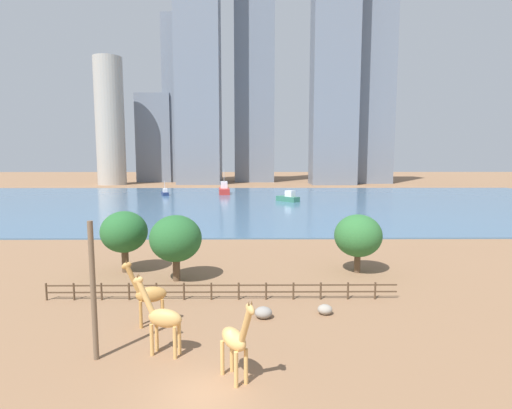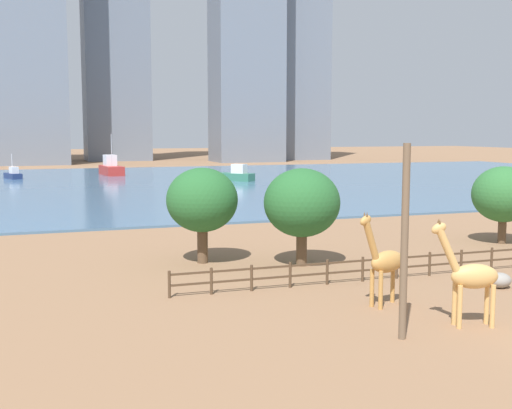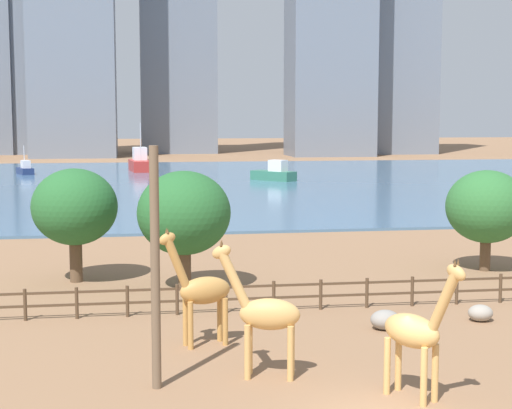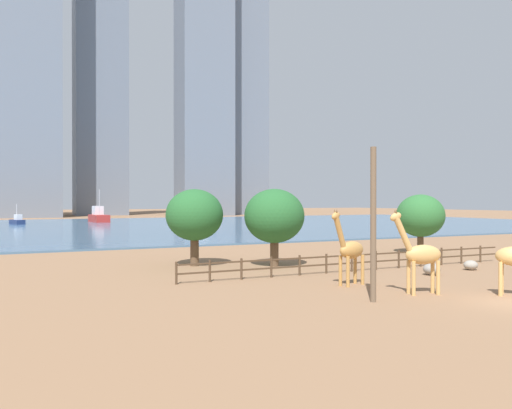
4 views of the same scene
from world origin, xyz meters
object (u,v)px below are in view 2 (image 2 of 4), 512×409
Objects in this scene: boat_tug at (236,175)px; giraffe_young at (385,262)px; boat_ferry at (111,168)px; giraffe_companion at (471,276)px; boat_sailboat at (13,175)px; boulder_near_fence at (500,280)px; tree_left_large at (202,200)px; tree_right_tall at (504,195)px; utility_pole at (405,243)px; tree_center_broad at (302,203)px.

giraffe_young is at bearing 126.42° from boat_tug.
giraffe_companion is at bearing -4.06° from boat_ferry.
boat_sailboat is (-16.05, -4.32, -0.52)m from boat_ferry.
boat_sailboat is at bearing 22.47° from boat_tug.
giraffe_companion is at bearing -138.96° from boulder_near_fence.
tree_left_large is at bearing -82.08° from giraffe_young.
boat_ferry is (-17.80, 78.61, -2.04)m from tree_right_tall.
boat_tug is at bearing 77.31° from utility_pole.
tree_right_tall is at bearing 49.54° from boulder_near_fence.
utility_pole reaches higher than tree_right_tall.
giraffe_companion is 93.96m from boat_ferry.
tree_right_tall is 0.66× the size of boat_ferry.
tree_center_broad is 0.97× the size of boat_tug.
utility_pole reaches higher than boulder_near_fence.
boulder_near_fence is at bearing 176.51° from boat_sailboat.
boat_ferry reaches higher than tree_right_tall.
boulder_near_fence is at bearing 30.76° from utility_pole.
giraffe_companion is 0.92× the size of boat_sailboat.
boat_sailboat reaches higher than boulder_near_fence.
boat_sailboat is at bearing -62.73° from giraffe_companion.
boat_sailboat is at bearing 100.08° from utility_pole.
tree_left_large reaches higher than giraffe_young.
boulder_near_fence is 0.20× the size of tree_left_large.
utility_pole is at bearing -6.13° from boat_ferry.
giraffe_young is 0.77× the size of tree_center_broad.
tree_center_broad is 1.20× the size of boat_sailboat.
boat_ferry is (-1.66, 90.17, -0.64)m from giraffe_young.
tree_right_tall is (17.84, 15.78, -0.25)m from utility_pole.
boulder_near_fence is (5.52, 4.80, -1.67)m from giraffe_companion.
boat_sailboat is (-12.44, 73.91, -2.86)m from tree_left_large.
giraffe_young is (-1.68, 3.72, -0.03)m from giraffe_companion.
boulder_near_fence is (8.91, 5.30, -3.29)m from utility_pole.
utility_pole is 1.55× the size of boat_sailboat.
boat_ferry is at bearing 95.68° from boulder_near_fence.
giraffe_companion is 3.79m from utility_pole.
giraffe_companion is 13.19m from tree_center_broad.
giraffe_young is 19.90m from tree_right_tall.
giraffe_companion is 0.77× the size of tree_left_large.
tree_left_large is 0.97× the size of boat_tug.
giraffe_young is 0.81× the size of tree_right_tall.
boat_tug is (14.97, 69.88, -0.94)m from giraffe_young.
tree_right_tall is (16.14, 11.56, 1.40)m from giraffe_young.
giraffe_companion is 74.80m from boat_tug.
giraffe_young reaches higher than boat_sailboat.
tree_right_tall is 58.38m from boat_tug.
tree_left_large is 21.42m from tree_right_tall.
boat_sailboat is at bearing -81.02° from boat_ferry.
tree_center_broad is (-7.24, 8.17, 3.28)m from boulder_near_fence.
giraffe_companion is 21.08m from tree_right_tall.
giraffe_companion is at bearing 8.33° from utility_pole.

